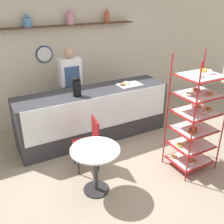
{
  "coord_description": "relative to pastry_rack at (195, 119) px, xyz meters",
  "views": [
    {
      "loc": [
        -1.89,
        -3.07,
        2.66
      ],
      "look_at": [
        0.0,
        0.39,
        0.84
      ],
      "focal_mm": 42.0,
      "sensor_mm": 36.0,
      "label": 1
    }
  ],
  "objects": [
    {
      "name": "back_wall",
      "position": [
        -0.97,
        2.81,
        0.5
      ],
      "size": [
        10.0,
        0.3,
        2.7
      ],
      "color": "beige",
      "rests_on": "ground_plane"
    },
    {
      "name": "display_counter",
      "position": [
        -0.97,
        1.62,
        -0.37
      ],
      "size": [
        2.92,
        0.72,
        0.99
      ],
      "color": "#333338",
      "rests_on": "ground_plane"
    },
    {
      "name": "person_worker",
      "position": [
        -1.19,
        2.21,
        0.06
      ],
      "size": [
        0.43,
        0.23,
        1.69
      ],
      "color": "#282833",
      "rests_on": "ground_plane"
    },
    {
      "name": "cafe_table",
      "position": [
        -1.61,
        0.2,
        -0.33
      ],
      "size": [
        0.69,
        0.69,
        0.71
      ],
      "color": "#262628",
      "rests_on": "ground_plane"
    },
    {
      "name": "cafe_chair",
      "position": [
        -1.43,
        0.77,
        -0.34
      ],
      "size": [
        0.44,
        0.44,
        0.86
      ],
      "rotation": [
        0.0,
        0.0,
        4.55
      ],
      "color": "black",
      "rests_on": "ground_plane"
    },
    {
      "name": "pastry_rack",
      "position": [
        0.0,
        0.0,
        0.0
      ],
      "size": [
        0.67,
        0.58,
        1.86
      ],
      "color": "#A51919",
      "rests_on": "ground_plane"
    },
    {
      "name": "ground_plane",
      "position": [
        -0.97,
        0.51,
        -0.87
      ],
      "size": [
        14.0,
        14.0,
        0.0
      ],
      "primitive_type": "plane",
      "color": "gray"
    },
    {
      "name": "donut_tray_counter",
      "position": [
        -0.24,
        1.58,
        0.14
      ],
      "size": [
        0.46,
        0.31,
        0.05
      ],
      "color": "silver",
      "rests_on": "display_counter"
    },
    {
      "name": "coffee_carafe",
      "position": [
        -1.34,
        1.5,
        0.29
      ],
      "size": [
        0.15,
        0.15,
        0.34
      ],
      "color": "black",
      "rests_on": "display_counter"
    }
  ]
}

